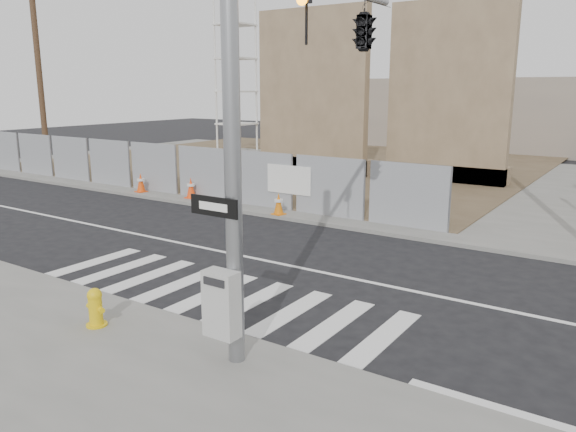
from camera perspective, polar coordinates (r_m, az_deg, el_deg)
The scene contains 13 objects.
ground at distance 14.29m, azimuth -0.92°, elevation -4.85°, with size 100.00×100.00×0.00m, color black.
sidewalk_far at distance 26.70m, azimuth 16.45°, elevation 3.12°, with size 50.00×20.00×0.12m, color slate.
signal_pole at distance 10.56m, azimuth 3.99°, elevation 15.16°, with size 0.96×5.87×7.00m.
chain_link_fence at distance 24.24m, azimuth -13.81°, elevation 4.86°, with size 24.60×0.04×2.00m, color gray.
concrete_wall_left at distance 28.42m, azimuth 2.51°, elevation 10.92°, with size 6.00×1.30×8.00m.
concrete_wall_right at distance 26.60m, azimuth 15.92°, elevation 10.31°, with size 5.50×1.30×8.00m.
crane_tower at distance 36.52m, azimuth -5.45°, elevation 20.19°, with size 2.60×2.60×18.15m.
utility_pole_left at distance 30.70m, azimuth -23.98°, elevation 13.41°, with size 1.60×0.28×10.00m.
fire_hydrant at distance 10.88m, azimuth -18.98°, elevation -8.76°, with size 0.47×0.47×0.72m.
traffic_cone_a at distance 30.59m, azimuth -23.38°, elevation 4.48°, with size 0.38×0.38×0.64m.
traffic_cone_b at distance 24.11m, azimuth -14.73°, elevation 3.29°, with size 0.46×0.46×0.79m.
traffic_cone_c at distance 22.37m, azimuth -9.83°, elevation 2.82°, with size 0.48×0.48×0.80m.
traffic_cone_d at distance 19.15m, azimuth -0.96°, elevation 1.24°, with size 0.45×0.45×0.75m.
Camera 1 is at (7.75, -11.19, 4.36)m, focal length 35.00 mm.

